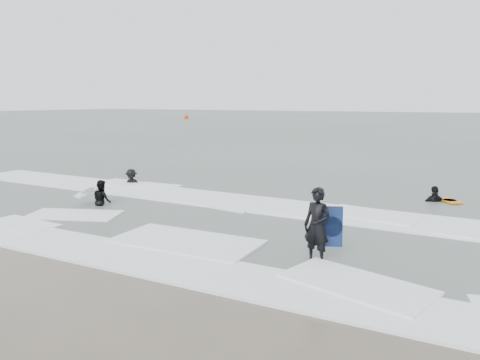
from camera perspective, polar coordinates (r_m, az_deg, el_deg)
The scene contains 9 objects.
ground at distance 12.25m, azimuth -11.53°, elevation -8.51°, with size 320.00×320.00×0.00m, color brown.
sea at distance 89.21m, azimuth 24.18°, elevation 6.38°, with size 320.00×320.00×0.00m, color #47544C.
surfer_centre at distance 11.36m, azimuth 9.22°, elevation -9.91°, with size 0.67×0.44×1.83m, color black.
surfer_wading at distance 17.73m, azimuth -16.43°, elevation -3.07°, with size 0.74×0.57×1.52m, color black.
surfer_breaker at distance 21.89m, azimuth -13.07°, elevation -0.57°, with size 1.02×0.58×1.57m, color black.
surfer_right_near at distance 19.04m, azimuth 22.63°, elevation -2.57°, with size 1.05×0.44×1.79m, color black.
surf_foam at distance 15.12m, azimuth -2.39°, elevation -4.68°, with size 30.03×9.06×0.09m.
bodyboards at distance 15.23m, azimuth 5.63°, elevation -2.84°, with size 12.31×8.97×1.25m.
buoy at distance 101.62m, azimuth -6.60°, elevation 7.65°, with size 1.00×1.00×1.65m.
Camera 1 is at (7.64, -8.81, 3.77)m, focal length 35.00 mm.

